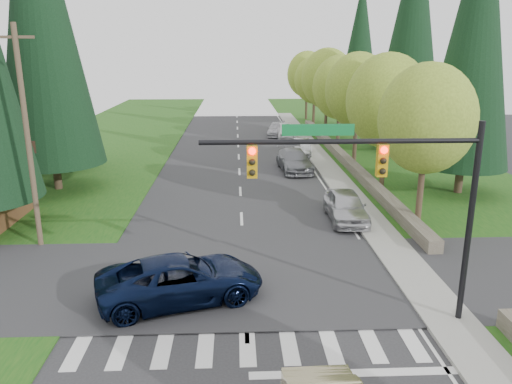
{
  "coord_description": "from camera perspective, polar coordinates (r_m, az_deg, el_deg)",
  "views": [
    {
      "loc": [
        -0.31,
        -10.31,
        8.85
      ],
      "look_at": [
        0.6,
        10.96,
        2.8
      ],
      "focal_mm": 35.0,
      "sensor_mm": 36.0,
      "label": 1
    }
  ],
  "objects": [
    {
      "name": "grass_east",
      "position": [
        34.26,
        20.51,
        -0.09
      ],
      "size": [
        14.0,
        110.0,
        0.06
      ],
      "primitive_type": "cube",
      "color": "#154A13",
      "rests_on": "ground"
    },
    {
      "name": "grass_west",
      "position": [
        34.02,
        -24.25,
        -0.6
      ],
      "size": [
        14.0,
        110.0,
        0.06
      ],
      "primitive_type": "cube",
      "color": "#154A13",
      "rests_on": "ground"
    },
    {
      "name": "cross_street",
      "position": [
        20.34,
        -1.34,
        -9.94
      ],
      "size": [
        120.0,
        8.0,
        0.1
      ],
      "primitive_type": "cube",
      "color": "#28282B",
      "rests_on": "ground"
    },
    {
      "name": "sidewalk_east",
      "position": [
        34.25,
        9.79,
        0.76
      ],
      "size": [
        1.8,
        80.0,
        0.13
      ],
      "primitive_type": "cube",
      "color": "gray",
      "rests_on": "ground"
    },
    {
      "name": "curb_east",
      "position": [
        34.08,
        8.4,
        0.75
      ],
      "size": [
        0.2,
        80.0,
        0.13
      ],
      "primitive_type": "cube",
      "color": "gray",
      "rests_on": "ground"
    },
    {
      "name": "stone_wall_north",
      "position": [
        42.15,
        9.84,
        3.99
      ],
      "size": [
        0.7,
        40.0,
        0.7
      ],
      "primitive_type": "cube",
      "color": "#4C4438",
      "rests_on": "ground"
    },
    {
      "name": "traffic_signal",
      "position": [
        16.01,
        14.65,
        1.36
      ],
      "size": [
        8.7,
        0.37,
        6.8
      ],
      "color": "black",
      "rests_on": "ground"
    },
    {
      "name": "utility_pole",
      "position": [
        24.41,
        -24.65,
        5.68
      ],
      "size": [
        1.6,
        0.24,
        10.0
      ],
      "color": "#473828",
      "rests_on": "ground"
    },
    {
      "name": "decid_tree_0",
      "position": [
        26.31,
        18.96,
        7.91
      ],
      "size": [
        4.8,
        4.8,
        8.37
      ],
      "color": "#38281C",
      "rests_on": "ground"
    },
    {
      "name": "decid_tree_1",
      "position": [
        32.89,
        14.79,
        10.02
      ],
      "size": [
        5.2,
        5.2,
        8.8
      ],
      "color": "#38281C",
      "rests_on": "ground"
    },
    {
      "name": "decid_tree_2",
      "position": [
        39.56,
        11.55,
        11.31
      ],
      "size": [
        5.0,
        5.0,
        8.82
      ],
      "color": "#38281C",
      "rests_on": "ground"
    },
    {
      "name": "decid_tree_3",
      "position": [
        46.41,
        9.59,
        11.71
      ],
      "size": [
        5.0,
        5.0,
        8.55
      ],
      "color": "#38281C",
      "rests_on": "ground"
    },
    {
      "name": "decid_tree_4",
      "position": [
        53.26,
        8.15,
        12.71
      ],
      "size": [
        5.4,
        5.4,
        9.18
      ],
      "color": "#38281C",
      "rests_on": "ground"
    },
    {
      "name": "decid_tree_5",
      "position": [
        60.14,
        6.72,
        12.6
      ],
      "size": [
        4.8,
        4.8,
        8.3
      ],
      "color": "#38281C",
      "rests_on": "ground"
    },
    {
      "name": "decid_tree_6",
      "position": [
        67.06,
        5.87,
        13.23
      ],
      "size": [
        5.2,
        5.2,
        8.86
      ],
      "color": "#38281C",
      "rests_on": "ground"
    },
    {
      "name": "conifer_w_c",
      "position": [
        34.45,
        -23.59,
        18.69
      ],
      "size": [
        6.46,
        6.46,
        20.8
      ],
      "color": "#38281C",
      "rests_on": "ground"
    },
    {
      "name": "conifer_w_e",
      "position": [
        40.71,
        -23.12,
        16.69
      ],
      "size": [
        5.78,
        5.78,
        18.8
      ],
      "color": "#38281C",
      "rests_on": "ground"
    },
    {
      "name": "conifer_e_a",
      "position": [
        33.53,
        23.82,
        16.19
      ],
      "size": [
        5.44,
        5.44,
        17.8
      ],
      "color": "#38281C",
      "rests_on": "ground"
    },
    {
      "name": "conifer_e_b",
      "position": [
        46.92,
        17.44,
        17.55
      ],
      "size": [
        6.12,
        6.12,
        19.8
      ],
      "color": "#38281C",
      "rests_on": "ground"
    },
    {
      "name": "conifer_e_c",
      "position": [
        60.04,
        11.8,
        15.96
      ],
      "size": [
        5.1,
        5.1,
        16.8
      ],
      "color": "#38281C",
      "rests_on": "ground"
    },
    {
      "name": "suv_navy",
      "position": [
        18.63,
        -8.6,
        -9.81
      ],
      "size": [
        6.56,
        4.4,
        1.67
      ],
      "primitive_type": "imported",
      "rotation": [
        0.0,
        0.0,
        1.87
      ],
      "color": "black",
      "rests_on": "ground"
    },
    {
      "name": "parked_car_a",
      "position": [
        27.19,
        10.23,
        -1.59
      ],
      "size": [
        1.98,
        4.79,
        1.63
      ],
      "primitive_type": "imported",
      "rotation": [
        0.0,
        0.0,
        -0.01
      ],
      "color": "#B7B7BC",
      "rests_on": "ground"
    },
    {
      "name": "parked_car_b",
      "position": [
        38.14,
        4.41,
        3.62
      ],
      "size": [
        2.59,
        5.6,
        1.58
      ],
      "primitive_type": "imported",
      "rotation": [
        0.0,
        0.0,
        0.07
      ],
      "color": "slate",
      "rests_on": "ground"
    },
    {
      "name": "parked_car_c",
      "position": [
        44.38,
        5.27,
        5.17
      ],
      "size": [
        1.67,
        4.13,
        1.33
      ],
      "primitive_type": "imported",
      "rotation": [
        0.0,
        0.0,
        -0.06
      ],
      "color": "#AFAFB4",
      "rests_on": "ground"
    },
    {
      "name": "parked_car_d",
      "position": [
        52.66,
        3.42,
        7.04
      ],
      "size": [
        1.94,
        4.7,
        1.59
      ],
      "primitive_type": "imported",
      "rotation": [
        0.0,
        0.0,
        -0.01
      ],
      "color": "white",
      "rests_on": "ground"
    },
    {
      "name": "parked_car_e",
      "position": [
        54.12,
        2.4,
        7.16
      ],
      "size": [
        2.51,
        4.87,
        1.35
      ],
      "primitive_type": "imported",
      "rotation": [
        0.0,
        0.0,
        -0.14
      ],
      "color": "#A3A2A7",
      "rests_on": "ground"
    }
  ]
}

